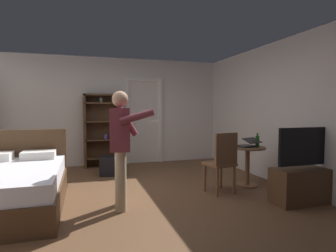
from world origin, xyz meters
TOP-DOWN VIEW (x-y plane):
  - ground_plane at (0.00, 0.00)m, footprint 5.89×5.89m
  - wall_back at (0.00, 2.74)m, footprint 5.59×0.12m
  - wall_right at (2.73, 0.00)m, footprint 0.12×5.60m
  - doorway_frame at (0.76, 2.66)m, footprint 0.93×0.08m
  - bed at (-1.71, 0.03)m, footprint 1.45×2.05m
  - bookshelf at (-0.29, 2.51)m, footprint 0.83×0.32m
  - tv_flatscreen at (2.37, -0.94)m, footprint 0.97×0.40m
  - side_table at (2.06, 0.06)m, footprint 0.62×0.62m
  - laptop at (2.05, 0.02)m, footprint 0.41×0.41m
  - bottle_on_table at (2.20, -0.02)m, footprint 0.06×0.06m
  - wooden_chair at (1.43, -0.21)m, footprint 0.49×0.49m
  - person_blue_shirt at (-0.21, -0.37)m, footprint 0.62×0.68m
  - suitcase_dark at (-0.14, 1.53)m, footprint 0.54×0.42m

SIDE VIEW (x-z plane):
  - ground_plane at x=0.00m, z-range 0.00..0.00m
  - suitcase_dark at x=-0.14m, z-range 0.00..0.39m
  - bed at x=-1.71m, z-range -0.21..0.81m
  - tv_flatscreen at x=2.37m, z-range -0.22..0.88m
  - side_table at x=2.06m, z-range 0.12..0.82m
  - wooden_chair at x=1.43m, z-range 0.05..1.04m
  - laptop at x=2.05m, z-range 0.67..0.83m
  - bottle_on_table at x=2.20m, z-range 0.68..0.93m
  - bookshelf at x=-0.29m, z-range 0.07..1.77m
  - person_blue_shirt at x=-0.21m, z-range 0.13..1.74m
  - doorway_frame at x=0.76m, z-range 0.16..2.29m
  - wall_back at x=0.00m, z-range 0.00..2.59m
  - wall_right at x=2.73m, z-range 0.00..2.59m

